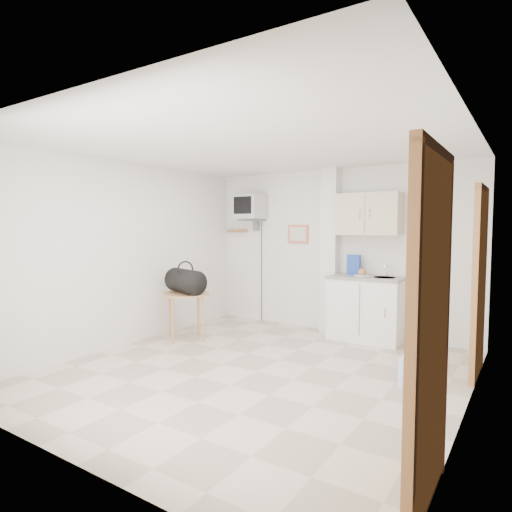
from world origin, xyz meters
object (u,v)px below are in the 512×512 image
Objects in this scene: crt_television at (250,208)px; round_table at (186,298)px; duffel_bag at (185,281)px; water_bottle at (403,373)px.

round_table is (-0.15, -1.43, -1.34)m from crt_television.
round_table is at bearing -95.99° from crt_television.
crt_television is at bearing 103.05° from duffel_bag.
duffel_bag is at bearing -50.91° from round_table.
round_table is at bearing 147.25° from duffel_bag.
water_bottle is at bearing -3.23° from round_table.
crt_television is at bearing 151.47° from water_bottle.
duffel_bag is at bearing 177.21° from water_bottle.
crt_television is 6.41× the size of water_bottle.
round_table is 2.02× the size of water_bottle.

